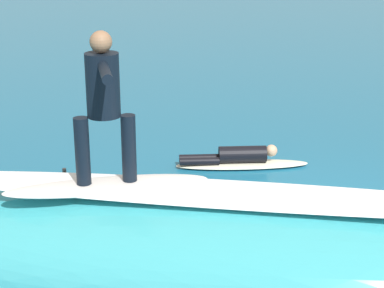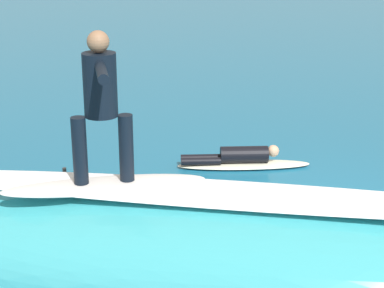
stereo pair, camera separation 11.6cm
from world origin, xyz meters
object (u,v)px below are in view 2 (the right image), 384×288
(buoy_marker, at_px, (67,211))
(surfer_riding, at_px, (101,96))
(surfer_paddling, at_px, (237,155))
(surfboard_riding, at_px, (105,186))
(surfboard_paddling, at_px, (244,165))

(buoy_marker, bearing_deg, surfer_riding, 135.38)
(surfer_paddling, relative_size, buoy_marker, 1.78)
(surfer_paddling, bearing_deg, surfboard_riding, -113.89)
(surfboard_paddling, relative_size, buoy_marker, 2.56)
(surfer_riding, height_order, surfer_paddling, surfer_riding)
(surfboard_riding, relative_size, surfboard_paddling, 0.92)
(surfboard_riding, xyz_separation_m, surfboard_paddling, (0.04, -5.07, -1.53))
(surfboard_paddling, distance_m, surfer_paddling, 0.23)
(surfboard_riding, bearing_deg, surfer_paddling, -121.74)
(surfboard_riding, height_order, surfer_riding, surfer_riding)
(surfer_riding, relative_size, surfboard_paddling, 0.68)
(surfer_riding, distance_m, buoy_marker, 3.27)
(surfboard_paddling, bearing_deg, surfer_riding, -115.32)
(surfer_riding, bearing_deg, surfer_paddling, -121.74)
(surfboard_paddling, bearing_deg, surfer_paddling, -180.00)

